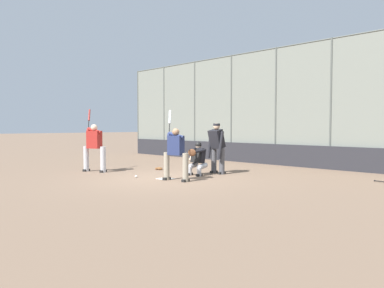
{
  "coord_description": "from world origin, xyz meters",
  "views": [
    {
      "loc": [
        -8.68,
        7.54,
        1.62
      ],
      "look_at": [
        -0.16,
        -1.0,
        1.05
      ],
      "focal_mm": 35.0,
      "sensor_mm": 36.0,
      "label": 1
    }
  ],
  "objects_px": {
    "batter_on_deck": "(94,146)",
    "baseball_loose": "(136,176)",
    "catcher_behind_plate": "(197,158)",
    "batter_at_plate": "(176,152)",
    "umpire_home": "(217,147)",
    "fielding_glove_on_dirt": "(159,168)"
  },
  "relations": [
    {
      "from": "batter_on_deck",
      "to": "baseball_loose",
      "type": "bearing_deg",
      "value": 163.5
    },
    {
      "from": "batter_at_plate",
      "to": "umpire_home",
      "type": "relative_size",
      "value": 1.23
    },
    {
      "from": "batter_at_plate",
      "to": "baseball_loose",
      "type": "xyz_separation_m",
      "value": [
        1.39,
        0.43,
        -0.81
      ]
    },
    {
      "from": "batter_at_plate",
      "to": "umpire_home",
      "type": "height_order",
      "value": "batter_at_plate"
    },
    {
      "from": "fielding_glove_on_dirt",
      "to": "baseball_loose",
      "type": "height_order",
      "value": "fielding_glove_on_dirt"
    },
    {
      "from": "batter_on_deck",
      "to": "fielding_glove_on_dirt",
      "type": "xyz_separation_m",
      "value": [
        -1.17,
        -2.02,
        -0.87
      ]
    },
    {
      "from": "umpire_home",
      "to": "baseball_loose",
      "type": "xyz_separation_m",
      "value": [
        1.16,
        2.55,
        -0.89
      ]
    },
    {
      "from": "catcher_behind_plate",
      "to": "baseball_loose",
      "type": "distance_m",
      "value": 2.09
    },
    {
      "from": "catcher_behind_plate",
      "to": "fielding_glove_on_dirt",
      "type": "bearing_deg",
      "value": -13.0
    },
    {
      "from": "batter_at_plate",
      "to": "catcher_behind_plate",
      "type": "xyz_separation_m",
      "value": [
        0.42,
        -1.34,
        -0.27
      ]
    },
    {
      "from": "batter_on_deck",
      "to": "baseball_loose",
      "type": "relative_size",
      "value": 30.47
    },
    {
      "from": "umpire_home",
      "to": "fielding_glove_on_dirt",
      "type": "xyz_separation_m",
      "value": [
        2.28,
        0.65,
        -0.88
      ]
    },
    {
      "from": "batter_at_plate",
      "to": "catcher_behind_plate",
      "type": "relative_size",
      "value": 1.9
    },
    {
      "from": "baseball_loose",
      "to": "batter_on_deck",
      "type": "bearing_deg",
      "value": 3.1
    },
    {
      "from": "batter_on_deck",
      "to": "catcher_behind_plate",
      "type": "bearing_deg",
      "value": -169.37
    },
    {
      "from": "batter_on_deck",
      "to": "batter_at_plate",
      "type": "bearing_deg",
      "value": 168.98
    },
    {
      "from": "catcher_behind_plate",
      "to": "fielding_glove_on_dirt",
      "type": "xyz_separation_m",
      "value": [
        2.09,
        -0.12,
        -0.53
      ]
    },
    {
      "from": "umpire_home",
      "to": "batter_on_deck",
      "type": "relative_size",
      "value": 0.77
    },
    {
      "from": "fielding_glove_on_dirt",
      "to": "baseball_loose",
      "type": "xyz_separation_m",
      "value": [
        -1.12,
        1.89,
        -0.01
      ]
    },
    {
      "from": "catcher_behind_plate",
      "to": "batter_on_deck",
      "type": "xyz_separation_m",
      "value": [
        3.26,
        1.9,
        0.35
      ]
    },
    {
      "from": "batter_on_deck",
      "to": "baseball_loose",
      "type": "xyz_separation_m",
      "value": [
        -2.29,
        -0.12,
        -0.89
      ]
    },
    {
      "from": "umpire_home",
      "to": "baseball_loose",
      "type": "height_order",
      "value": "umpire_home"
    }
  ]
}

